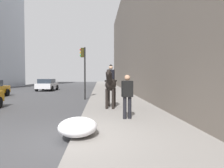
% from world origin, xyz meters
% --- Properties ---
extents(sidewalk_slab, '(120.00, 3.84, 0.12)m').
position_xyz_m(sidewalk_slab, '(0.00, -1.92, 0.06)').
color(sidewalk_slab, gray).
rests_on(sidewalk_slab, ground).
extents(mounted_horse_near, '(2.14, 0.79, 2.28)m').
position_xyz_m(mounted_horse_near, '(5.00, -1.33, 1.38)').
color(mounted_horse_near, black).
rests_on(mounted_horse_near, sidewalk_slab).
extents(pedestrian_greeting, '(0.33, 0.44, 1.70)m').
position_xyz_m(pedestrian_greeting, '(2.20, -1.83, 1.10)').
color(pedestrian_greeting, black).
rests_on(pedestrian_greeting, sidewalk_slab).
extents(car_near_lane, '(4.00, 2.12, 1.44)m').
position_xyz_m(car_near_lane, '(19.91, 5.64, 0.76)').
color(car_near_lane, silver).
rests_on(car_near_lane, ground).
extents(traffic_light_near_curb, '(0.20, 0.44, 3.94)m').
position_xyz_m(traffic_light_near_curb, '(9.98, 0.43, 2.64)').
color(traffic_light_near_curb, black).
rests_on(traffic_light_near_curb, ground).
extents(snow_pile_near, '(1.40, 1.08, 0.49)m').
position_xyz_m(snow_pile_near, '(0.06, -0.15, 0.36)').
color(snow_pile_near, white).
rests_on(snow_pile_near, sidewalk_slab).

